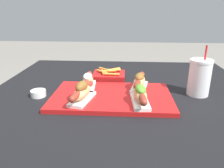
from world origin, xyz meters
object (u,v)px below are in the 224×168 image
at_px(hot_dog_0, 82,92).
at_px(serving_tray, 112,97).
at_px(hot_dog_2, 88,81).
at_px(fries_basket, 109,76).
at_px(hot_dog_3, 139,81).
at_px(drink_cup, 199,77).
at_px(sauce_bowl, 38,93).
at_px(hot_dog_1, 140,95).

bearing_deg(hot_dog_0, serving_tray, 30.92).
height_order(hot_dog_2, fries_basket, hot_dog_2).
height_order(serving_tray, hot_dog_3, hot_dog_3).
height_order(hot_dog_0, drink_cup, drink_cup).
bearing_deg(hot_dog_2, sauce_bowl, -162.99).
distance_m(hot_dog_3, fries_basket, 0.23).
distance_m(hot_dog_0, hot_dog_2, 0.13).
distance_m(serving_tray, hot_dog_2, 0.14).
bearing_deg(serving_tray, sauce_bowl, 179.19).
bearing_deg(hot_dog_3, serving_tray, -146.70).
xyz_separation_m(sauce_bowl, drink_cup, (0.69, 0.06, 0.06)).
height_order(hot_dog_1, sauce_bowl, hot_dog_1).
bearing_deg(hot_dog_0, hot_dog_2, 90.02).
height_order(serving_tray, hot_dog_1, hot_dog_1).
height_order(hot_dog_1, fries_basket, hot_dog_1).
xyz_separation_m(hot_dog_1, hot_dog_2, (-0.22, 0.14, -0.00)).
relative_size(hot_dog_0, drink_cup, 0.89).
bearing_deg(hot_dog_3, fries_basket, 130.87).
relative_size(sauce_bowl, drink_cup, 0.30).
distance_m(hot_dog_2, drink_cup, 0.49).
bearing_deg(hot_dog_2, hot_dog_1, -32.37).
bearing_deg(serving_tray, hot_dog_3, 33.30).
xyz_separation_m(hot_dog_0, drink_cup, (0.48, 0.14, 0.03)).
relative_size(hot_dog_0, hot_dog_3, 1.00).
height_order(hot_dog_2, drink_cup, drink_cup).
bearing_deg(fries_basket, hot_dog_2, -113.85).
height_order(serving_tray, fries_basket, fries_basket).
height_order(hot_dog_0, hot_dog_3, hot_dog_0).
bearing_deg(hot_dog_3, sauce_bowl, -170.47).
xyz_separation_m(hot_dog_0, hot_dog_2, (-0.00, 0.13, -0.00)).
bearing_deg(hot_dog_0, fries_basket, 75.72).
distance_m(hot_dog_1, drink_cup, 0.30).
relative_size(hot_dog_3, fries_basket, 1.17).
distance_m(serving_tray, drink_cup, 0.39).
distance_m(hot_dog_0, sauce_bowl, 0.22).
distance_m(hot_dog_2, fries_basket, 0.20).
distance_m(hot_dog_1, hot_dog_3, 0.15).
bearing_deg(hot_dog_3, hot_dog_2, -177.48).
xyz_separation_m(serving_tray, hot_dog_3, (0.12, 0.08, 0.04)).
bearing_deg(drink_cup, hot_dog_2, -179.81).
bearing_deg(hot_dog_3, hot_dog_1, -91.83).
xyz_separation_m(hot_dog_3, fries_basket, (-0.15, 0.17, -0.03)).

